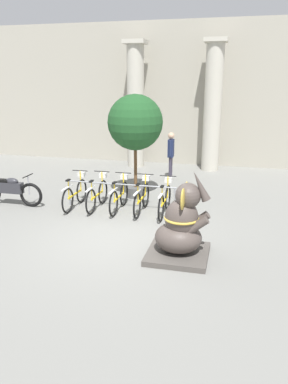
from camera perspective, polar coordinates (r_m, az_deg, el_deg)
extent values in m
plane|color=slate|center=(9.07, -3.97, -6.83)|extent=(60.00, 60.00, 0.00)
cube|color=#A39E8E|center=(16.72, 5.10, 14.52)|extent=(20.00, 0.20, 6.00)
cylinder|color=#BCB7A8|center=(16.10, -1.28, 12.72)|extent=(0.71, 0.71, 5.00)
cube|color=#BCB7A8|center=(16.13, -1.34, 21.90)|extent=(0.89, 0.89, 0.16)
cylinder|color=#BCB7A8|center=(15.58, 10.40, 12.33)|extent=(0.71, 0.71, 5.00)
cube|color=#BCB7A8|center=(15.61, 10.93, 21.80)|extent=(0.89, 0.89, 0.16)
cylinder|color=gray|center=(11.40, -11.26, -0.14)|extent=(0.05, 0.05, 0.75)
cylinder|color=gray|center=(10.49, 4.69, -1.35)|extent=(0.05, 0.05, 0.75)
cylinder|color=gray|center=(10.73, -3.66, 1.18)|extent=(3.28, 0.04, 0.04)
torus|color=black|center=(11.58, -9.49, 0.15)|extent=(0.05, 0.73, 0.73)
torus|color=black|center=(10.72, -11.55, -1.31)|extent=(0.05, 0.73, 0.73)
cube|color=yellow|center=(11.13, -10.50, -0.31)|extent=(0.04, 0.89, 0.04)
cube|color=silver|center=(10.61, -11.67, 0.63)|extent=(0.06, 0.61, 0.03)
cylinder|color=yellow|center=(10.72, -11.41, 0.25)|extent=(0.03, 0.03, 0.55)
cube|color=black|center=(10.65, -11.50, 1.78)|extent=(0.08, 0.18, 0.04)
cylinder|color=yellow|center=(11.45, -9.65, 1.65)|extent=(0.03, 0.03, 0.65)
cylinder|color=black|center=(11.38, -9.73, 3.23)|extent=(0.48, 0.03, 0.03)
cube|color=silver|center=(11.50, -9.50, 2.66)|extent=(0.20, 0.16, 0.14)
torus|color=black|center=(11.39, -6.28, 0.00)|extent=(0.05, 0.73, 0.73)
torus|color=black|center=(10.51, -8.11, -1.50)|extent=(0.05, 0.73, 0.73)
cube|color=yellow|center=(10.93, -7.17, -0.47)|extent=(0.04, 0.89, 0.04)
cube|color=silver|center=(10.40, -8.20, 0.48)|extent=(0.06, 0.61, 0.03)
cylinder|color=yellow|center=(10.52, -7.97, 0.09)|extent=(0.03, 0.03, 0.55)
cube|color=black|center=(10.44, -8.04, 1.65)|extent=(0.08, 0.18, 0.04)
cylinder|color=yellow|center=(11.26, -6.40, 1.53)|extent=(0.03, 0.03, 0.65)
cylinder|color=black|center=(11.18, -6.45, 3.13)|extent=(0.48, 0.03, 0.03)
cube|color=silver|center=(11.31, -6.26, 2.56)|extent=(0.20, 0.16, 0.14)
torus|color=black|center=(11.17, -3.07, -0.25)|extent=(0.05, 0.73, 0.73)
torus|color=black|center=(10.28, -4.66, -1.81)|extent=(0.05, 0.73, 0.73)
cube|color=yellow|center=(10.71, -3.84, -0.74)|extent=(0.04, 0.89, 0.04)
cube|color=silver|center=(10.16, -4.71, 0.22)|extent=(0.06, 0.61, 0.03)
cylinder|color=yellow|center=(10.28, -4.52, -0.18)|extent=(0.03, 0.03, 0.55)
cube|color=black|center=(10.20, -4.56, 1.41)|extent=(0.08, 0.18, 0.04)
cylinder|color=yellow|center=(11.04, -3.15, 1.30)|extent=(0.03, 0.03, 0.65)
cylinder|color=black|center=(10.96, -3.18, 2.94)|extent=(0.48, 0.03, 0.03)
cube|color=silver|center=(11.09, -3.02, 2.35)|extent=(0.20, 0.16, 0.14)
torus|color=black|center=(11.00, 0.26, -0.50)|extent=(0.05, 0.73, 0.73)
torus|color=black|center=(10.09, -1.06, -2.11)|extent=(0.05, 0.73, 0.73)
cube|color=yellow|center=(10.52, -0.37, -1.01)|extent=(0.04, 0.89, 0.04)
cube|color=silver|center=(9.97, -1.07, -0.05)|extent=(0.06, 0.61, 0.03)
cylinder|color=yellow|center=(10.09, -0.92, -0.45)|extent=(0.03, 0.03, 0.55)
cube|color=black|center=(10.01, -0.93, 1.17)|extent=(0.08, 0.18, 0.04)
cylinder|color=yellow|center=(10.87, 0.21, 1.07)|extent=(0.03, 0.03, 0.65)
cylinder|color=black|center=(10.78, 0.22, 2.73)|extent=(0.48, 0.03, 0.03)
cube|color=silver|center=(10.91, 0.34, 2.14)|extent=(0.20, 0.16, 0.14)
torus|color=black|center=(10.82, 3.65, -0.82)|extent=(0.05, 0.73, 0.73)
torus|color=black|center=(9.90, 2.62, -2.49)|extent=(0.05, 0.73, 0.73)
cube|color=yellow|center=(10.34, 3.16, -1.36)|extent=(0.04, 0.89, 0.04)
cube|color=silver|center=(9.78, 2.65, -0.40)|extent=(0.06, 0.61, 0.03)
cylinder|color=yellow|center=(9.91, 2.76, -0.80)|extent=(0.03, 0.03, 0.55)
cube|color=black|center=(9.82, 2.78, 0.85)|extent=(0.08, 0.18, 0.04)
cylinder|color=yellow|center=(10.69, 3.65, 0.77)|extent=(0.03, 0.03, 0.65)
cylinder|color=black|center=(10.61, 3.68, 2.46)|extent=(0.48, 0.03, 0.03)
cube|color=silver|center=(10.74, 3.76, 1.86)|extent=(0.20, 0.16, 0.14)
cube|color=#4C4742|center=(8.11, 5.16, -9.37)|extent=(1.28, 1.28, 0.12)
ellipsoid|color=#4C423D|center=(7.95, 5.23, -6.90)|extent=(0.99, 0.88, 0.64)
ellipsoid|color=#4C423D|center=(7.78, 5.75, -3.98)|extent=(0.70, 0.64, 0.82)
sphere|color=#4C423D|center=(7.61, 6.72, -0.55)|extent=(0.53, 0.53, 0.53)
ellipsoid|color=gold|center=(7.87, 6.46, 0.03)|extent=(0.08, 0.37, 0.44)
ellipsoid|color=gold|center=(7.37, 5.92, -1.10)|extent=(0.08, 0.37, 0.44)
cone|color=#4C423D|center=(7.52, 8.54, 0.96)|extent=(0.45, 0.19, 0.66)
cylinder|color=#4C423D|center=(7.91, 8.19, -4.39)|extent=(0.52, 0.18, 0.46)
cylinder|color=#4C423D|center=(7.64, 7.96, -5.16)|extent=(0.52, 0.18, 0.46)
torus|color=gold|center=(7.78, 5.75, -3.98)|extent=(0.73, 0.73, 0.05)
torus|color=black|center=(11.52, -16.84, -0.43)|extent=(0.73, 0.09, 0.73)
cube|color=#2D2D33|center=(11.83, -19.79, 0.65)|extent=(0.83, 0.22, 0.32)
ellipsoid|color=#2D2D33|center=(11.73, -19.48, 1.56)|extent=(0.40, 0.20, 0.20)
cube|color=black|center=(11.88, -20.61, 1.63)|extent=(0.36, 0.18, 0.08)
cylinder|color=#99999E|center=(11.47, -17.17, 0.93)|extent=(0.04, 0.04, 0.56)
cylinder|color=black|center=(11.40, -17.30, 2.38)|extent=(0.03, 0.55, 0.03)
cylinder|color=#383342|center=(14.20, 4.12, 3.71)|extent=(0.11, 0.11, 0.87)
cylinder|color=#383342|center=(14.03, 4.00, 3.56)|extent=(0.11, 0.11, 0.87)
cube|color=#1E284C|center=(13.96, 4.13, 6.67)|extent=(0.20, 0.32, 0.65)
sphere|color=tan|center=(13.89, 4.17, 8.55)|extent=(0.24, 0.24, 0.24)
cylinder|color=#1E284C|center=(14.15, 4.27, 6.94)|extent=(0.07, 0.07, 0.59)
cylinder|color=#1E284C|center=(13.77, 3.99, 6.67)|extent=(0.07, 0.07, 0.59)
cylinder|color=#4C4C4C|center=(12.07, -1.27, 0.06)|extent=(0.62, 0.62, 0.32)
cylinder|color=brown|center=(11.86, -1.30, 3.98)|extent=(0.10, 0.10, 1.37)
sphere|color=#1E4C23|center=(11.64, -1.34, 10.56)|extent=(1.71, 1.71, 1.71)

